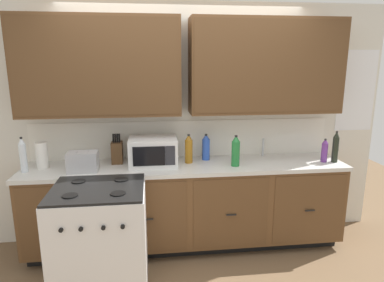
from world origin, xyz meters
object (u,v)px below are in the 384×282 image
(paper_towel_roll, at_px, (42,155))
(bottle_blue, at_px, (206,147))
(microwave, at_px, (153,151))
(bottle_amber, at_px, (189,149))
(toaster, at_px, (83,162))
(stove_range, at_px, (101,240))
(bottle_clear, at_px, (23,155))
(bottle_dark, at_px, (335,147))
(knife_block, at_px, (117,152))
(bottle_violet, at_px, (325,151))
(bottle_green, at_px, (236,151))

(paper_towel_roll, bearing_deg, bottle_blue, 3.07)
(microwave, xyz_separation_m, bottle_blue, (0.56, 0.11, -0.00))
(bottle_blue, height_order, bottle_amber, bottle_amber)
(toaster, bearing_deg, stove_range, -68.50)
(stove_range, xyz_separation_m, bottle_clear, (-0.76, 0.57, 0.61))
(toaster, bearing_deg, bottle_dark, -0.03)
(knife_block, distance_m, bottle_violet, 2.15)
(microwave, relative_size, paper_towel_roll, 1.85)
(bottle_green, distance_m, bottle_clear, 2.04)
(microwave, xyz_separation_m, bottle_clear, (-1.22, -0.09, 0.03))
(bottle_dark, height_order, bottle_clear, bottle_clear)
(bottle_dark, relative_size, bottle_clear, 0.97)
(paper_towel_roll, height_order, bottle_clear, bottle_clear)
(stove_range, relative_size, microwave, 1.98)
(bottle_green, bearing_deg, stove_range, -157.92)
(knife_block, height_order, bottle_clear, bottle_clear)
(stove_range, bearing_deg, bottle_dark, 12.65)
(stove_range, bearing_deg, microwave, 55.19)
(bottle_amber, bearing_deg, bottle_blue, 25.59)
(bottle_amber, bearing_deg, knife_block, 173.46)
(stove_range, distance_m, bottle_amber, 1.23)
(stove_range, bearing_deg, knife_block, 83.08)
(bottle_clear, bearing_deg, bottle_green, -1.55)
(stove_range, bearing_deg, bottle_amber, 39.52)
(microwave, height_order, toaster, microwave)
(bottle_green, bearing_deg, microwave, 170.20)
(paper_towel_roll, bearing_deg, microwave, -1.39)
(bottle_green, bearing_deg, bottle_amber, 160.22)
(paper_towel_roll, relative_size, bottle_green, 0.83)
(toaster, distance_m, bottle_green, 1.49)
(microwave, height_order, bottle_green, bottle_green)
(microwave, bearing_deg, knife_block, 163.97)
(paper_towel_roll, bearing_deg, knife_block, 6.30)
(stove_range, height_order, paper_towel_roll, paper_towel_roll)
(knife_block, bearing_deg, bottle_violet, -5.85)
(knife_block, bearing_deg, toaster, -141.42)
(toaster, xyz_separation_m, bottle_green, (1.49, -0.01, 0.06))
(paper_towel_roll, relative_size, bottle_blue, 0.93)
(stove_range, xyz_separation_m, paper_towel_roll, (-0.62, 0.69, 0.58))
(bottle_violet, relative_size, bottle_clear, 0.73)
(toaster, distance_m, bottle_amber, 1.05)
(stove_range, relative_size, toaster, 3.39)
(bottle_dark, bearing_deg, knife_block, 173.88)
(stove_range, xyz_separation_m, bottle_blue, (1.02, 0.78, 0.58))
(toaster, relative_size, bottle_green, 0.89)
(bottle_violet, bearing_deg, microwave, 176.32)
(paper_towel_roll, height_order, bottle_blue, bottle_blue)
(knife_block, relative_size, bottle_green, 0.99)
(microwave, relative_size, bottle_amber, 1.60)
(microwave, xyz_separation_m, toaster, (-0.67, -0.13, -0.04))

